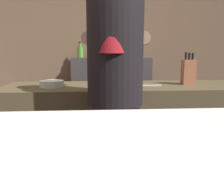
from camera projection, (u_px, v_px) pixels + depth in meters
The scene contains 9 objects.
wall_back at pixel (92, 39), 3.41m from camera, with size 5.20×0.10×2.70m, color brown.
prep_counter at pixel (135, 140), 2.12m from camera, with size 2.10×0.60×0.93m, color #4B3F2A.
back_shelf at pixel (111, 101), 3.30m from camera, with size 0.98×0.36×1.12m, color #3A3637.
bartender at pixel (115, 86), 1.57m from camera, with size 0.48×0.54×1.71m.
knife_block at pixel (188, 72), 2.06m from camera, with size 0.10×0.08×0.26m.
mixing_bowl at pixel (52, 84), 1.93m from camera, with size 0.18×0.18×0.05m, color silver.
chefs_knife at pixel (146, 85), 1.99m from camera, with size 0.24×0.03×0.01m, color silver.
bottle_vinegar at pixel (80, 51), 3.25m from camera, with size 0.07×0.07×0.19m.
bottle_hot_sauce at pixel (123, 49), 3.10m from camera, with size 0.07×0.07×0.27m.
Camera 1 is at (0.01, -1.31, 1.21)m, focal length 40.78 mm.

